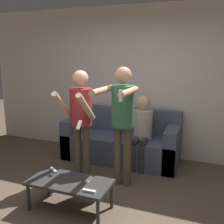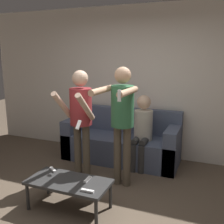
# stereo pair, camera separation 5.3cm
# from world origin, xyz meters

# --- Properties ---
(ground_plane) EXTENTS (14.00, 14.00, 0.00)m
(ground_plane) POSITION_xyz_m (0.00, 0.00, 0.00)
(ground_plane) COLOR brown
(wall_back) EXTENTS (6.40, 0.06, 2.70)m
(wall_back) POSITION_xyz_m (0.00, 2.21, 1.35)
(wall_back) COLOR silver
(wall_back) RESTS_ON ground_plane
(couch) EXTENTS (2.01, 0.77, 0.90)m
(couch) POSITION_xyz_m (-0.22, 1.80, 0.31)
(couch) COLOR #4C5670
(couch) RESTS_ON ground_plane
(person_standing_left) EXTENTS (0.44, 0.63, 1.63)m
(person_standing_left) POSITION_xyz_m (-0.54, 0.91, 1.02)
(person_standing_left) COLOR brown
(person_standing_left) RESTS_ON ground_plane
(person_standing_right) EXTENTS (0.43, 0.78, 1.69)m
(person_standing_right) POSITION_xyz_m (0.10, 0.90, 1.07)
(person_standing_right) COLOR brown
(person_standing_right) RESTS_ON ground_plane
(person_seated) EXTENTS (0.31, 0.53, 1.21)m
(person_seated) POSITION_xyz_m (0.19, 1.65, 0.67)
(person_seated) COLOR #383838
(person_seated) RESTS_ON ground_plane
(coffee_table) EXTENTS (1.00, 0.49, 0.37)m
(coffee_table) POSITION_xyz_m (-0.28, 0.10, 0.33)
(coffee_table) COLOR #2D2D2D
(coffee_table) RESTS_ON ground_plane
(remote_near) EXTENTS (0.15, 0.04, 0.02)m
(remote_near) POSITION_xyz_m (0.05, -0.05, 0.38)
(remote_near) COLOR white
(remote_near) RESTS_ON coffee_table
(remote_mid) EXTENTS (0.04, 0.15, 0.02)m
(remote_mid) POSITION_xyz_m (-0.08, 0.19, 0.38)
(remote_mid) COLOR white
(remote_mid) RESTS_ON coffee_table
(remote_far) EXTENTS (0.14, 0.12, 0.02)m
(remote_far) POSITION_xyz_m (-0.62, 0.27, 0.38)
(remote_far) COLOR white
(remote_far) RESTS_ON coffee_table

